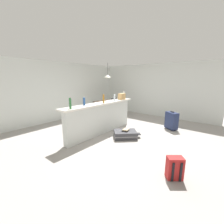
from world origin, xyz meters
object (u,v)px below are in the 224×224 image
object	(u,v)px
pendant_lamp	(108,76)
suitcase_upright_navy	(171,120)
bottle_green	(70,103)
bottle_blue	(84,101)
backpack_red	(174,168)
bottle_clear	(114,98)
bottle_amber	(104,99)
suitcase_flat_charcoal	(125,134)
dining_chair_near_partition	(116,107)
bottle_white	(124,95)
book_stack	(126,130)
dining_table	(107,103)
grocery_bag	(122,97)

from	to	relation	value
pendant_lamp	suitcase_upright_navy	distance (m)	3.50
bottle_green	pendant_lamp	xyz separation A→B (m)	(3.21, 1.50, 0.74)
bottle_blue	pendant_lamp	world-z (taller)	pendant_lamp
bottle_blue	backpack_red	world-z (taller)	bottle_blue
bottle_clear	pendant_lamp	world-z (taller)	pendant_lamp
bottle_amber	suitcase_flat_charcoal	xyz separation A→B (m)	(0.16, -0.75, -1.06)
dining_chair_near_partition	suitcase_upright_navy	xyz separation A→B (m)	(-0.01, -2.54, -0.19)
bottle_white	book_stack	world-z (taller)	bottle_white
dining_chair_near_partition	suitcase_upright_navy	bearing A→B (deg)	-90.26
suitcase_upright_navy	bottle_blue	bearing A→B (deg)	144.96
bottle_blue	backpack_red	size ratio (longest dim) A/B	0.54
backpack_red	bottle_blue	bearing A→B (deg)	85.55
bottle_blue	bottle_white	size ratio (longest dim) A/B	0.82
dining_table	pendant_lamp	xyz separation A→B (m)	(0.09, 0.01, 1.27)
dining_table	backpack_red	xyz separation A→B (m)	(-2.74, -4.04, -0.44)
dining_table	book_stack	distance (m)	2.87
bottle_clear	pendant_lamp	xyz separation A→B (m)	(1.39, 1.51, 0.77)
bottle_green	book_stack	distance (m)	1.85
bottle_amber	backpack_red	size ratio (longest dim) A/B	0.66
bottle_green	backpack_red	distance (m)	2.76
dining_table	suitcase_flat_charcoal	xyz separation A→B (m)	(-1.72, -2.27, -0.54)
dining_table	backpack_red	world-z (taller)	dining_table
bottle_green	bottle_blue	size ratio (longest dim) A/B	1.25
dining_table	bottle_green	bearing A→B (deg)	-154.39
dining_table	dining_chair_near_partition	world-z (taller)	dining_chair_near_partition
bottle_amber	suitcase_upright_navy	bearing A→B (deg)	-40.42
bottle_blue	suitcase_flat_charcoal	size ratio (longest dim) A/B	0.27
bottle_amber	dining_table	size ratio (longest dim) A/B	0.25
bottle_green	bottle_amber	xyz separation A→B (m)	(1.23, -0.03, -0.00)
dining_table	suitcase_upright_navy	world-z (taller)	dining_table
dining_table	grocery_bag	bearing A→B (deg)	-119.21
dining_chair_near_partition	book_stack	world-z (taller)	dining_chair_near_partition
grocery_bag	backpack_red	bearing A→B (deg)	-126.73
pendant_lamp	grocery_bag	bearing A→B (deg)	-121.71
bottle_green	grocery_bag	size ratio (longest dim) A/B	1.09
grocery_bag	pendant_lamp	bearing A→B (deg)	58.29
bottle_blue	bottle_green	bearing A→B (deg)	-165.81
pendant_lamp	backpack_red	bearing A→B (deg)	-124.97
backpack_red	bottle_white	bearing A→B (deg)	51.06
suitcase_flat_charcoal	bottle_blue	bearing A→B (deg)	131.17
bottle_green	suitcase_upright_navy	xyz separation A→B (m)	(3.09, -1.61, -0.85)
pendant_lamp	suitcase_flat_charcoal	world-z (taller)	pendant_lamp
bottle_amber	grocery_bag	world-z (taller)	bottle_amber
bottle_blue	suitcase_upright_navy	bearing A→B (deg)	-35.04
backpack_red	suitcase_upright_navy	distance (m)	2.88
bottle_green	bottle_blue	xyz separation A→B (m)	(0.58, 0.15, -0.03)
dining_chair_near_partition	bottle_clear	bearing A→B (deg)	-144.14
bottle_white	book_stack	distance (m)	1.68
bottle_clear	bottle_white	distance (m)	0.70
dining_table	book_stack	size ratio (longest dim) A/B	4.05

